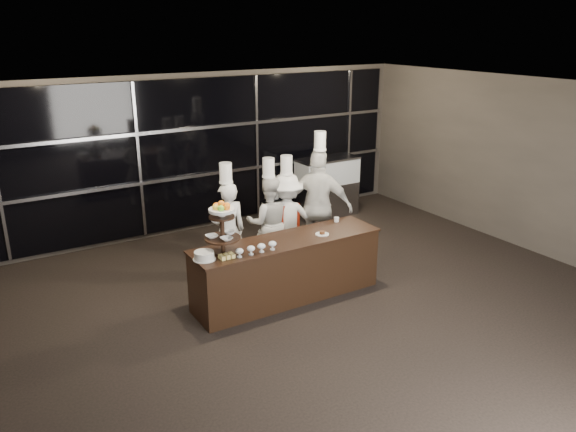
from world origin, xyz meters
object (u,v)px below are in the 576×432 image
chef_a (228,230)px  chef_b (269,222)px  display_case (327,184)px  buffet_counter (287,269)px  layer_cake (204,256)px  display_stand (222,224)px  chef_c (286,219)px  chef_d (319,206)px

chef_a → chef_b: size_ratio=1.02×
chef_a → chef_b: bearing=5.1°
chef_a → chef_b: 0.78m
chef_a → display_case: bearing=29.1°
buffet_counter → layer_cake: (-1.29, -0.05, 0.51)m
display_stand → chef_a: 1.31m
buffet_counter → chef_b: (0.34, 1.12, 0.32)m
display_stand → chef_c: bearing=33.2°
chef_a → buffet_counter: bearing=-67.8°
chef_a → chef_d: size_ratio=0.84×
chef_b → chef_d: size_ratio=0.83×
layer_cake → chef_a: (0.86, 1.10, -0.15)m
display_stand → display_case: size_ratio=0.57×
chef_c → chef_d: size_ratio=0.84×
chef_d → chef_b: bearing=164.7°
display_stand → display_case: (3.67, 2.78, -0.65)m
display_stand → display_case: display_stand is taller
layer_cake → chef_d: bearing=21.1°
chef_b → buffet_counter: bearing=-107.0°
layer_cake → chef_d: (2.46, 0.95, 0.00)m
chef_b → chef_d: chef_d is taller
buffet_counter → chef_d: (1.16, 0.90, 0.51)m
buffet_counter → chef_d: 1.56m
layer_cake → chef_c: (1.94, 1.13, -0.18)m
display_stand → chef_d: bearing=22.5°
buffet_counter → display_case: size_ratio=2.19×
chef_b → chef_c: (0.30, -0.05, 0.00)m
chef_c → chef_b: bearing=171.3°
layer_cake → display_case: bearing=35.5°
chef_c → buffet_counter: bearing=-121.0°
buffet_counter → display_stand: bearing=-180.0°
buffet_counter → chef_a: bearing=112.2°
chef_b → display_stand: bearing=-140.1°
buffet_counter → chef_d: bearing=37.7°
chef_b → display_case: bearing=35.5°
layer_cake → chef_b: 2.02m
buffet_counter → display_case: (2.67, 2.78, 0.22)m
buffet_counter → display_stand: display_stand is taller
display_stand → chef_c: 2.04m
display_stand → chef_b: chef_b is taller
chef_a → chef_c: chef_a is taller
display_stand → layer_cake: bearing=-170.4°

